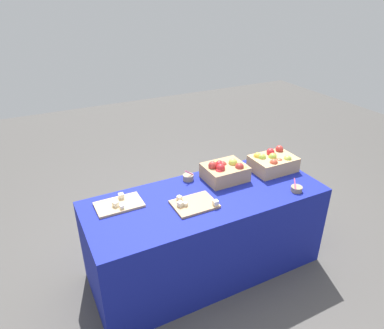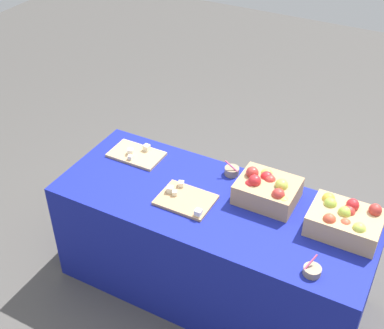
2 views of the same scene
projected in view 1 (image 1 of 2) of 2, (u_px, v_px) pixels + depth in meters
name	position (u px, v px, depth m)	size (l,w,h in m)	color
ground_plane	(205.00, 267.00, 3.07)	(10.00, 10.00, 0.00)	#474442
table	(206.00, 233.00, 2.90)	(1.90, 0.76, 0.74)	navy
apple_crate_left	(273.00, 162.00, 3.07)	(0.38, 0.27, 0.18)	tan
apple_crate_middle	(225.00, 171.00, 2.93)	(0.34, 0.28, 0.18)	tan
cutting_board_front	(194.00, 204.00, 2.61)	(0.32, 0.24, 0.06)	tan
cutting_board_back	(119.00, 204.00, 2.60)	(0.34, 0.21, 0.06)	tan
sample_bowl_near	(188.00, 177.00, 2.94)	(0.09, 0.09, 0.11)	gray
sample_bowl_mid	(296.00, 189.00, 2.78)	(0.09, 0.09, 0.10)	gray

